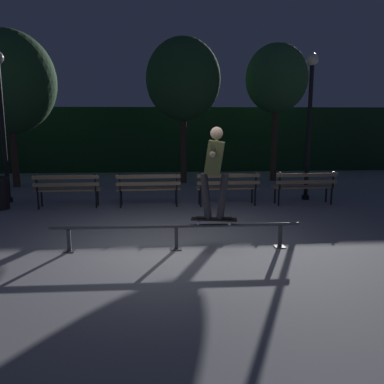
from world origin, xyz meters
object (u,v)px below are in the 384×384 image
object	(u,v)px
tree_far_right	(277,79)
tree_far_left	(9,82)
park_bench_leftmost	(67,187)
park_bench_right_center	(228,185)
skateboard	(214,220)
lamp_post_right	(310,109)
grind_rail	(176,230)
park_bench_rightmost	(305,184)
tree_behind_benches	(183,80)
lamp_post_left	(1,108)
skateboarder	(215,165)
park_bench_left_center	(149,186)

from	to	relation	value
tree_far_right	tree_far_left	bearing A→B (deg)	-175.23
park_bench_leftmost	park_bench_right_center	bearing A→B (deg)	0.00
skateboard	lamp_post_right	world-z (taller)	lamp_post_right
grind_rail	skateboard	bearing A→B (deg)	-0.00
grind_rail	park_bench_right_center	world-z (taller)	park_bench_right_center
tree_far_right	park_bench_rightmost	bearing A→B (deg)	-94.16
park_bench_leftmost	tree_behind_benches	bearing A→B (deg)	51.75
park_bench_leftmost	lamp_post_right	size ratio (longest dim) A/B	0.41
park_bench_right_center	tree_behind_benches	world-z (taller)	tree_behind_benches
skateboard	lamp_post_left	size ratio (longest dim) A/B	0.21
park_bench_right_center	park_bench_rightmost	world-z (taller)	same
park_bench_leftmost	tree_far_left	size ratio (longest dim) A/B	0.32
skateboarder	park_bench_leftmost	world-z (taller)	skateboarder
skateboarder	tree_far_right	xyz separation A→B (m)	(3.08, 7.59, 2.13)
skateboard	tree_behind_benches	distance (m)	7.91
grind_rail	lamp_post_left	distance (m)	6.50
skateboard	park_bench_leftmost	distance (m)	4.72
tree_far_right	tree_behind_benches	world-z (taller)	tree_behind_benches
lamp_post_left	skateboard	bearing A→B (deg)	-40.39
skateboard	park_bench_left_center	distance (m)	3.63
grind_rail	park_bench_left_center	bearing A→B (deg)	99.97
grind_rail	park_bench_leftmost	bearing A→B (deg)	127.44
park_bench_leftmost	park_bench_right_center	xyz separation A→B (m)	(4.03, 0.00, 0.00)
skateboard	skateboarder	bearing A→B (deg)	-9.77
park_bench_rightmost	tree_far_left	world-z (taller)	tree_far_left
skateboard	park_bench_rightmost	world-z (taller)	park_bench_rightmost
park_bench_leftmost	tree_far_right	bearing A→B (deg)	33.33
park_bench_left_center	tree_far_left	bearing A→B (deg)	142.55
grind_rail	park_bench_leftmost	world-z (taller)	park_bench_leftmost
park_bench_left_center	lamp_post_left	size ratio (longest dim) A/B	0.41
grind_rail	tree_far_left	bearing A→B (deg)	126.59
park_bench_leftmost	tree_far_right	xyz separation A→B (m)	(6.34, 4.17, 3.04)
tree_far_right	lamp_post_left	world-z (taller)	tree_far_right
park_bench_rightmost	tree_far_right	size ratio (longest dim) A/B	0.34
grind_rail	skateboarder	bearing A→B (deg)	-0.04
park_bench_right_center	grind_rail	bearing A→B (deg)	-112.49
grind_rail	lamp_post_right	xyz separation A→B (m)	(3.71, 4.10, 2.14)
skateboarder	tree_behind_benches	xyz separation A→B (m)	(-0.18, 7.32, 2.06)
skateboarder	lamp_post_right	bearing A→B (deg)	53.25
tree_far_left	lamp_post_right	bearing A→B (deg)	-17.37
grind_rail	park_bench_right_center	xyz separation A→B (m)	(1.41, 3.41, 0.19)
park_bench_left_center	tree_far_right	bearing A→B (deg)	43.93
park_bench_rightmost	lamp_post_right	world-z (taller)	lamp_post_right
tree_far_right	tree_behind_benches	size ratio (longest dim) A/B	0.98
park_bench_leftmost	tree_far_right	world-z (taller)	tree_far_right
skateboard	tree_far_left	bearing A→B (deg)	129.92
lamp_post_right	tree_far_left	bearing A→B (deg)	162.63
park_bench_right_center	skateboarder	bearing A→B (deg)	-102.62
park_bench_left_center	tree_far_left	world-z (taller)	tree_far_left
skateboard	skateboarder	distance (m)	0.94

